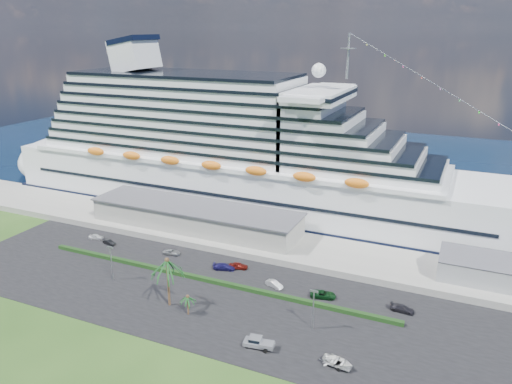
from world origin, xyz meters
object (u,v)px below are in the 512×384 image
at_px(parked_car_3, 224,267).
at_px(boat_trailer, 338,362).
at_px(pickup_truck, 258,342).
at_px(cruise_ship, 243,158).

distance_m(parked_car_3, boat_trailer, 42.10).
bearing_deg(pickup_truck, cruise_ship, 117.63).
bearing_deg(parked_car_3, pickup_truck, -156.55).
relative_size(pickup_truck, boat_trailer, 0.96).
xyz_separation_m(cruise_ship, pickup_truck, (34.44, -65.79, -15.47)).
bearing_deg(pickup_truck, boat_trailer, 1.72).
relative_size(parked_car_3, pickup_truck, 0.89).
distance_m(cruise_ship, boat_trailer, 83.12).
bearing_deg(boat_trailer, cruise_ship, 126.86).
relative_size(cruise_ship, parked_car_3, 36.28).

